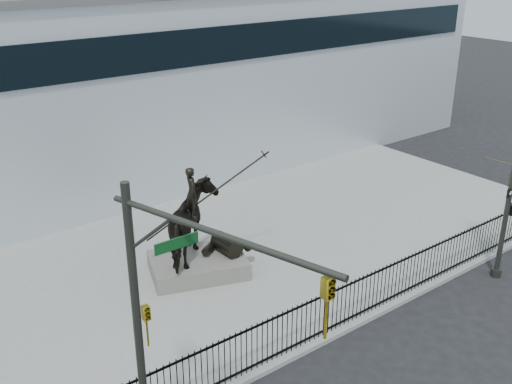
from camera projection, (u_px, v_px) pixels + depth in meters
ground at (366, 353)px, 17.57m from camera, size 120.00×120.00×0.00m
plaza at (229, 259)px, 22.68m from camera, size 30.00×12.00×0.15m
building at (82, 85)px, 30.54m from camera, size 44.00×14.00×9.00m
picket_fence at (338, 308)px, 18.14m from camera, size 22.10×0.10×1.50m
statue_plinth at (198, 265)px, 21.46m from camera, size 3.89×3.25×0.62m
equestrian_statue at (198, 224)px, 20.86m from camera, size 4.03×3.22×3.60m
traffic_signal_left at (167, 331)px, 11.78m from camera, size 1.52×4.84×7.00m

